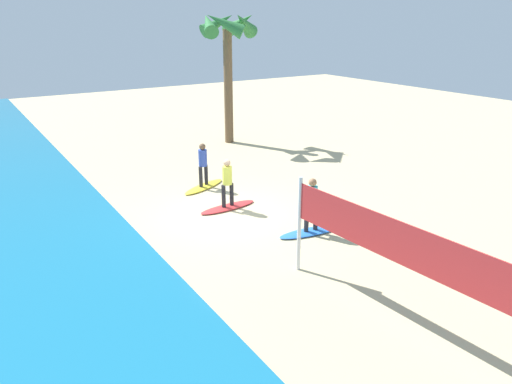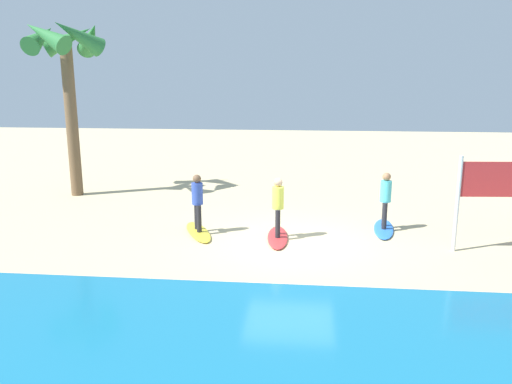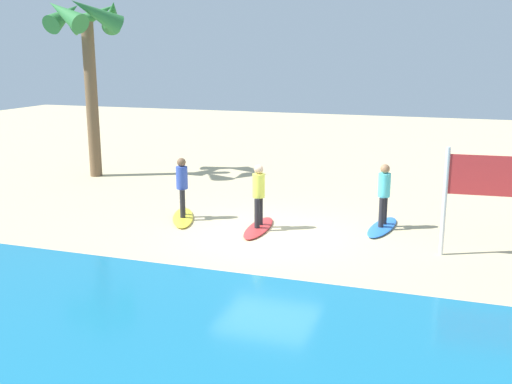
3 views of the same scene
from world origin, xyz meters
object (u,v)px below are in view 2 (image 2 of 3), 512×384
object	(u,v)px
surfer_blue	(386,196)
surfboard_red	(278,237)
surfer_red	(278,203)
surfboard_blue	(384,229)
surfboard_yellow	(198,232)
palm_tree	(66,54)
surfer_yellow	(197,199)

from	to	relation	value
surfer_blue	surfboard_red	bearing A→B (deg)	19.87
surfboard_red	surfer_red	bearing A→B (deg)	-3.29
surfboard_blue	surfboard_red	distance (m)	3.26
surfer_blue	surfer_red	size ratio (longest dim) A/B	1.00
surfboard_yellow	palm_tree	distance (m)	8.83
surfboard_blue	surfboard_red	bearing A→B (deg)	-62.56
surfboard_red	surfer_red	world-z (taller)	surfer_red
surfboard_blue	surfboard_yellow	bearing A→B (deg)	-73.53
surfboard_blue	palm_tree	xyz separation A→B (m)	(11.05, -3.52, 5.19)
surfboard_blue	surfer_red	distance (m)	3.41
surfboard_blue	surfer_yellow	distance (m)	5.54
surfboard_red	surfer_yellow	world-z (taller)	surfer_yellow
palm_tree	surfboard_blue	bearing A→B (deg)	162.35
surfboard_red	surfer_red	distance (m)	0.99
surfboard_blue	palm_tree	size ratio (longest dim) A/B	0.32
surfer_red	surfboard_yellow	distance (m)	2.53
surfer_red	surfer_yellow	xyz separation A→B (m)	(2.31, -0.27, 0.00)
surfer_red	palm_tree	xyz separation A→B (m)	(7.98, -4.63, 4.20)
surfboard_blue	surfer_yellow	xyz separation A→B (m)	(5.38, 0.84, 0.99)
surfer_blue	surfer_yellow	world-z (taller)	same
surfboard_blue	surfboard_red	world-z (taller)	same
surfboard_red	palm_tree	distance (m)	10.58
surfer_blue	surfer_yellow	size ratio (longest dim) A/B	1.00
surfboard_blue	surfer_yellow	size ratio (longest dim) A/B	1.28
surfer_red	surfboard_blue	bearing A→B (deg)	-160.13
surfboard_red	surfboard_blue	bearing A→B (deg)	106.59
surfboard_red	surfer_yellow	bearing A→B (deg)	-99.84
surfboard_yellow	surfer_blue	bearing A→B (deg)	74.91
surfer_yellow	surfboard_blue	bearing A→B (deg)	-171.09
surfer_red	surfer_blue	bearing A→B (deg)	-160.13
surfer_red	palm_tree	distance (m)	10.13
surfer_blue	surfboard_red	world-z (taller)	surfer_blue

